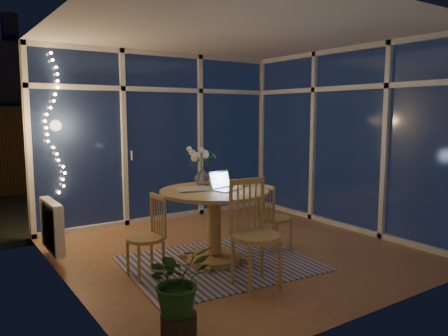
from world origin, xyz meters
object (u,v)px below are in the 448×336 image
(dining_table, at_px, (214,226))
(chair_right, at_px, (275,217))
(chair_front, at_px, (256,234))
(laptop, at_px, (227,180))
(flower_vase, at_px, (203,177))
(chair_left, at_px, (145,236))
(potted_plant, at_px, (178,286))

(dining_table, relative_size, chair_right, 1.44)
(chair_front, xyz_separation_m, laptop, (0.17, 0.74, 0.41))
(flower_vase, bearing_deg, chair_front, -95.29)
(laptop, xyz_separation_m, flower_vase, (-0.06, 0.42, -0.01))
(chair_right, relative_size, laptop, 2.74)
(chair_left, relative_size, potted_plant, 1.13)
(chair_left, bearing_deg, laptop, 82.42)
(flower_vase, bearing_deg, chair_left, -159.98)
(dining_table, height_order, flower_vase, flower_vase)
(laptop, bearing_deg, chair_left, 161.21)
(dining_table, xyz_separation_m, chair_front, (-0.06, -0.83, 0.12))
(chair_left, distance_m, chair_right, 1.67)
(chair_right, distance_m, potted_plant, 2.25)
(chair_right, xyz_separation_m, chair_front, (-0.89, -0.76, 0.11))
(flower_vase, bearing_deg, chair_right, -27.36)
(laptop, bearing_deg, potted_plant, -150.60)
(potted_plant, bearing_deg, chair_right, 30.44)
(chair_front, height_order, laptop, chair_front)
(laptop, height_order, potted_plant, laptop)
(chair_right, height_order, flower_vase, flower_vase)
(chair_front, height_order, potted_plant, chair_front)
(potted_plant, bearing_deg, chair_front, 20.02)
(chair_left, distance_m, laptop, 1.08)
(flower_vase, xyz_separation_m, potted_plant, (-1.16, -1.54, -0.55))
(chair_right, bearing_deg, dining_table, 85.02)
(chair_front, relative_size, laptop, 3.44)
(dining_table, height_order, potted_plant, dining_table)
(chair_front, distance_m, potted_plant, 1.13)
(dining_table, distance_m, flower_vase, 0.61)
(chair_left, bearing_deg, chair_front, 41.04)
(chair_left, height_order, potted_plant, chair_left)
(dining_table, bearing_deg, chair_left, 179.96)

